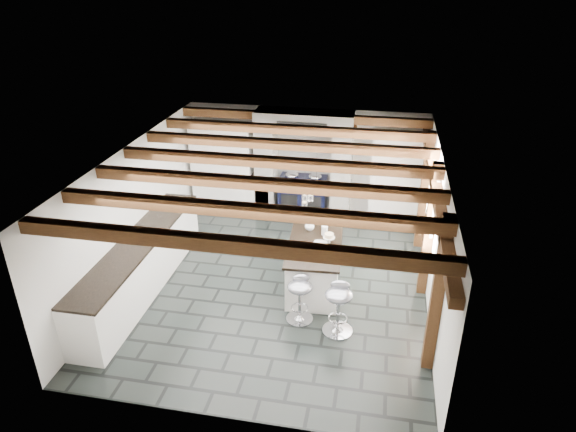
% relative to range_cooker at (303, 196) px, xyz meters
% --- Properties ---
extents(ground, '(6.00, 6.00, 0.00)m').
position_rel_range_cooker_xyz_m(ground, '(0.00, -2.68, -0.47)').
color(ground, black).
rests_on(ground, ground).
extents(room_shell, '(6.00, 6.03, 6.00)m').
position_rel_range_cooker_xyz_m(room_shell, '(-0.61, -1.26, 0.60)').
color(room_shell, silver).
rests_on(room_shell, ground).
extents(range_cooker, '(1.00, 0.63, 0.99)m').
position_rel_range_cooker_xyz_m(range_cooker, '(0.00, 0.00, 0.00)').
color(range_cooker, black).
rests_on(range_cooker, ground).
extents(kitchen_island, '(0.97, 1.72, 1.10)m').
position_rel_range_cooker_xyz_m(kitchen_island, '(0.62, -2.63, -0.04)').
color(kitchen_island, white).
rests_on(kitchen_island, ground).
extents(bar_stool_near, '(0.45, 0.45, 0.84)m').
position_rel_range_cooker_xyz_m(bar_stool_near, '(1.14, -3.79, 0.06)').
color(bar_stool_near, silver).
rests_on(bar_stool_near, ground).
extents(bar_stool_far, '(0.46, 0.46, 0.77)m').
position_rel_range_cooker_xyz_m(bar_stool_far, '(0.53, -3.61, 0.01)').
color(bar_stool_far, silver).
rests_on(bar_stool_far, ground).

